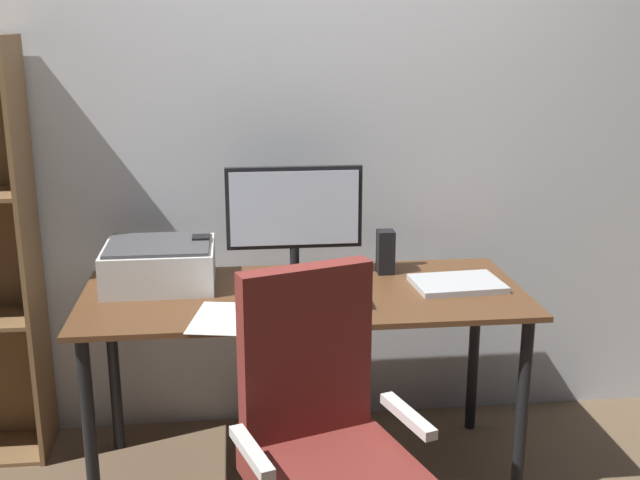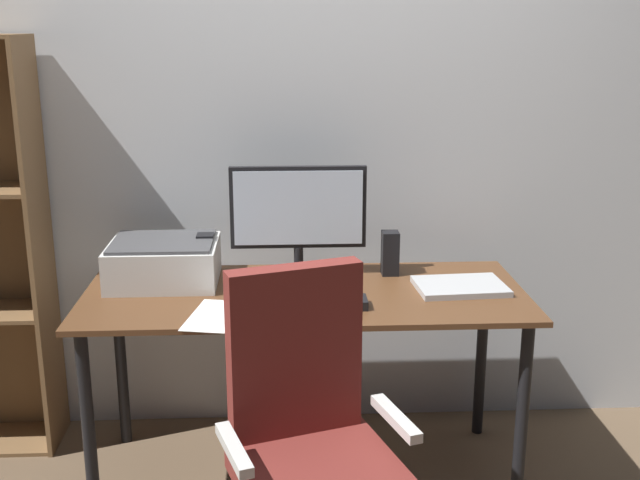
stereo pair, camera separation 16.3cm
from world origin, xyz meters
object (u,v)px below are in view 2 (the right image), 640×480
at_px(coffee_mug, 327,283).
at_px(speaker_right, 390,253).
at_px(laptop, 460,286).
at_px(desk, 305,314).
at_px(monitor, 298,214).
at_px(keyboard, 289,307).
at_px(mouse, 359,302).
at_px(office_chair, 311,462).
at_px(speaker_left, 206,256).
at_px(printer, 164,261).

relative_size(coffee_mug, speaker_right, 0.57).
bearing_deg(laptop, speaker_right, 137.09).
bearing_deg(desk, monitor, 95.06).
distance_m(keyboard, mouse, 0.24).
height_order(mouse, office_chair, office_chair).
height_order(desk, monitor, monitor).
height_order(laptop, office_chair, office_chair).
bearing_deg(desk, laptop, 0.24).
distance_m(mouse, speaker_left, 0.66).
bearing_deg(speaker_left, desk, -27.30).
relative_size(monitor, printer, 1.29).
xyz_separation_m(desk, laptop, (0.57, 0.00, 0.10)).
height_order(laptop, printer, printer).
relative_size(coffee_mug, office_chair, 0.10).
distance_m(desk, coffee_mug, 0.16).
distance_m(monitor, mouse, 0.47).
bearing_deg(speaker_right, keyboard, -137.22).
height_order(coffee_mug, speaker_left, speaker_left).
bearing_deg(coffee_mug, monitor, 111.98).
bearing_deg(speaker_right, mouse, -113.54).
height_order(desk, speaker_right, speaker_right).
relative_size(laptop, printer, 0.80).
distance_m(keyboard, speaker_right, 0.54).
distance_m(speaker_right, office_chair, 1.00).
distance_m(printer, office_chair, 1.03).
relative_size(speaker_left, office_chair, 0.17).
relative_size(monitor, keyboard, 1.77).
xyz_separation_m(coffee_mug, speaker_left, (-0.45, 0.23, 0.04)).
bearing_deg(speaker_right, desk, -150.30).
height_order(monitor, keyboard, monitor).
relative_size(keyboard, speaker_right, 1.71).
height_order(desk, laptop, laptop).
relative_size(laptop, speaker_left, 1.88).
bearing_deg(speaker_right, coffee_mug, -138.28).
bearing_deg(keyboard, laptop, 15.07).
bearing_deg(laptop, coffee_mug, -179.26).
bearing_deg(speaker_left, mouse, -32.84).
height_order(coffee_mug, office_chair, office_chair).
relative_size(keyboard, laptop, 0.91).
relative_size(monitor, mouse, 5.35).
height_order(monitor, mouse, monitor).
xyz_separation_m(coffee_mug, speaker_right, (0.26, 0.23, 0.04)).
bearing_deg(speaker_right, office_chair, -111.33).
bearing_deg(printer, desk, -15.09).
bearing_deg(speaker_left, coffee_mug, -27.07).
xyz_separation_m(speaker_right, office_chair, (-0.34, -0.87, -0.37)).
bearing_deg(printer, speaker_left, 18.14).
xyz_separation_m(monitor, speaker_right, (0.35, -0.01, -0.16)).
xyz_separation_m(monitor, mouse, (0.20, -0.36, -0.23)).
xyz_separation_m(keyboard, printer, (-0.46, 0.32, 0.07)).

